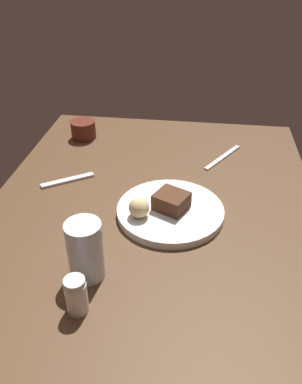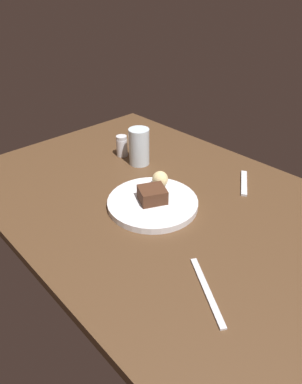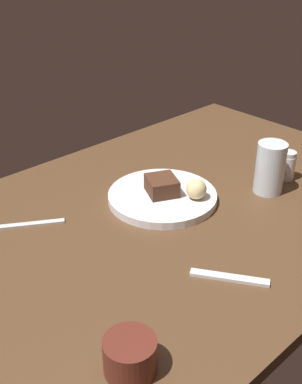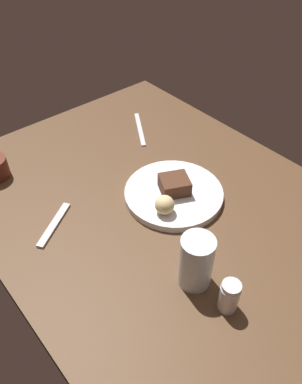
{
  "view_description": "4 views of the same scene",
  "coord_description": "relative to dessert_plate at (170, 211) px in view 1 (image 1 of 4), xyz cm",
  "views": [
    {
      "loc": [
        -74.2,
        -10.42,
        61.73
      ],
      "look_at": [
        4.04,
        0.11,
        8.67
      ],
      "focal_mm": 36.74,
      "sensor_mm": 36.0,
      "label": 1
    },
    {
      "loc": [
        60.77,
        -59.74,
        59.46
      ],
      "look_at": [
        3.64,
        -5.84,
        8.41
      ],
      "focal_mm": 31.24,
      "sensor_mm": 36.0,
      "label": 2
    },
    {
      "loc": [
        74.71,
        67.21,
        62.74
      ],
      "look_at": [
        5.86,
        -5.99,
        5.81
      ],
      "focal_mm": 45.41,
      "sensor_mm": 36.0,
      "label": 3
    },
    {
      "loc": [
        -49.88,
        48.27,
        73.42
      ],
      "look_at": [
        4.04,
        2.46,
        8.28
      ],
      "focal_mm": 35.78,
      "sensor_mm": 36.0,
      "label": 4
    }
  ],
  "objects": [
    {
      "name": "salt_shaker",
      "position": [
        -31.34,
        14.18,
        2.84
      ],
      "size": [
        4.09,
        4.09,
        7.72
      ],
      "color": "silver",
      "rests_on": "dining_table"
    },
    {
      "name": "chocolate_cake_slice",
      "position": [
        0.05,
        -0.18,
        3.01
      ],
      "size": [
        9.38,
        9.66,
        4.09
      ],
      "primitive_type": "cube",
      "rotation": [
        0.0,
        0.0,
        1.12
      ],
      "color": "#472819",
      "rests_on": "dessert_plate"
    },
    {
      "name": "butter_knife",
      "position": [
        30.79,
        -13.37,
        -0.72
      ],
      "size": [
        16.87,
        11.23,
        0.5
      ],
      "primitive_type": "cube",
      "rotation": [
        0.0,
        0.0,
        5.73
      ],
      "color": "silver",
      "rests_on": "dining_table"
    },
    {
      "name": "dessert_spoon",
      "position": [
        11.4,
        29.82,
        -0.62
      ],
      "size": [
        9.79,
        13.49,
        0.7
      ],
      "primitive_type": "cube",
      "rotation": [
        0.0,
        0.0,
        5.3
      ],
      "color": "silver",
      "rests_on": "dining_table"
    },
    {
      "name": "coffee_cup",
      "position": [
        38.97,
        32.86,
        1.98
      ],
      "size": [
        8.19,
        8.19,
        5.89
      ],
      "primitive_type": "cylinder",
      "color": "#562319",
      "rests_on": "dining_table"
    },
    {
      "name": "dining_table",
      "position": [
        -3.22,
        4.78,
        -2.47
      ],
      "size": [
        120.0,
        84.0,
        3.0
      ],
      "primitive_type": "cube",
      "color": "#4C331E",
      "rests_on": "ground"
    },
    {
      "name": "water_glass",
      "position": [
        -22.35,
        14.72,
        5.49
      ],
      "size": [
        7.19,
        7.19,
        12.91
      ],
      "primitive_type": "cylinder",
      "color": "silver",
      "rests_on": "dining_table"
    },
    {
      "name": "dessert_plate",
      "position": [
        0.0,
        0.0,
        0.0
      ],
      "size": [
        26.28,
        26.28,
        1.93
      ],
      "primitive_type": "cylinder",
      "color": "silver",
      "rests_on": "dining_table"
    },
    {
      "name": "bread_roll",
      "position": [
        -4.15,
        7.07,
        3.41
      ],
      "size": [
        4.89,
        4.89,
        4.89
      ],
      "primitive_type": "sphere",
      "color": "#DBC184",
      "rests_on": "dessert_plate"
    }
  ]
}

